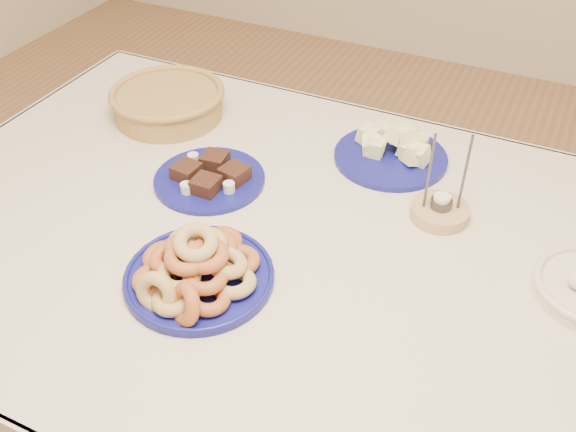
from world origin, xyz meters
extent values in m
cylinder|color=brown|center=(-0.70, 0.40, 0.36)|extent=(0.06, 0.06, 0.72)
cube|color=beige|center=(0.00, 0.00, 0.74)|extent=(1.70, 1.10, 0.02)
cube|color=beige|center=(0.00, 0.55, 0.61)|extent=(1.70, 0.01, 0.28)
cylinder|color=navy|center=(-0.12, -0.18, 0.76)|extent=(0.31, 0.31, 0.01)
torus|color=navy|center=(-0.12, -0.18, 0.76)|extent=(0.32, 0.32, 0.01)
torus|color=#A68345|center=(-0.04, -0.18, 0.78)|extent=(0.10, 0.09, 0.03)
torus|color=brown|center=(-0.06, -0.12, 0.78)|extent=(0.11, 0.11, 0.02)
torus|color=brown|center=(-0.12, -0.09, 0.78)|extent=(0.09, 0.09, 0.03)
torus|color=#A68345|center=(-0.18, -0.12, 0.78)|extent=(0.09, 0.09, 0.03)
torus|color=brown|center=(-0.19, -0.18, 0.78)|extent=(0.10, 0.11, 0.03)
torus|color=brown|center=(-0.18, -0.23, 0.78)|extent=(0.11, 0.11, 0.03)
torus|color=#A68345|center=(-0.12, -0.26, 0.78)|extent=(0.11, 0.11, 0.03)
torus|color=brown|center=(-0.07, -0.23, 0.78)|extent=(0.11, 0.11, 0.03)
torus|color=#A68345|center=(-0.07, -0.16, 0.80)|extent=(0.11, 0.11, 0.04)
torus|color=brown|center=(-0.11, -0.13, 0.80)|extent=(0.11, 0.10, 0.05)
torus|color=#A68345|center=(-0.16, -0.14, 0.80)|extent=(0.09, 0.09, 0.03)
torus|color=brown|center=(-0.16, -0.19, 0.80)|extent=(0.11, 0.11, 0.03)
torus|color=#A68345|center=(-0.13, -0.22, 0.80)|extent=(0.11, 0.11, 0.03)
torus|color=brown|center=(-0.08, -0.21, 0.80)|extent=(0.11, 0.11, 0.03)
torus|color=brown|center=(-0.09, -0.18, 0.82)|extent=(0.11, 0.11, 0.04)
torus|color=#A68345|center=(-0.11, -0.15, 0.82)|extent=(0.11, 0.11, 0.03)
torus|color=brown|center=(-0.14, -0.17, 0.82)|extent=(0.11, 0.11, 0.05)
torus|color=brown|center=(-0.12, -0.20, 0.82)|extent=(0.09, 0.09, 0.03)
torus|color=#A68345|center=(-0.11, -0.18, 0.85)|extent=(0.11, 0.11, 0.05)
torus|color=#A68345|center=(-0.15, -0.27, 0.79)|extent=(0.08, 0.05, 0.08)
torus|color=brown|center=(-0.09, -0.27, 0.79)|extent=(0.10, 0.09, 0.08)
cylinder|color=navy|center=(0.07, 0.35, 0.76)|extent=(0.32, 0.32, 0.01)
cube|color=#D7E590|center=(0.14, 0.34, 0.78)|extent=(0.05, 0.05, 0.05)
cube|color=#D7E590|center=(0.13, 0.34, 0.78)|extent=(0.06, 0.06, 0.05)
cube|color=#D7E590|center=(0.03, 0.40, 0.78)|extent=(0.04, 0.04, 0.04)
cube|color=#D7E590|center=(0.08, 0.37, 0.81)|extent=(0.05, 0.05, 0.05)
cube|color=#D7E590|center=(0.11, 0.35, 0.78)|extent=(0.05, 0.05, 0.05)
cube|color=#D7E590|center=(0.10, 0.36, 0.81)|extent=(0.06, 0.06, 0.05)
cube|color=#D7E590|center=(0.12, 0.39, 0.78)|extent=(0.04, 0.05, 0.05)
cube|color=#D7E590|center=(0.11, 0.36, 0.78)|extent=(0.05, 0.04, 0.05)
cube|color=#D7E590|center=(0.03, 0.34, 0.78)|extent=(0.06, 0.06, 0.05)
cube|color=#D7E590|center=(0.04, 0.33, 0.78)|extent=(0.04, 0.04, 0.04)
cube|color=#D7E590|center=(0.03, 0.33, 0.78)|extent=(0.05, 0.06, 0.05)
cube|color=#D7E590|center=(0.00, 0.37, 0.78)|extent=(0.05, 0.05, 0.05)
cube|color=#D7E590|center=(0.08, 0.41, 0.78)|extent=(0.05, 0.05, 0.04)
cube|color=#D7E590|center=(0.08, 0.36, 0.81)|extent=(0.05, 0.06, 0.05)
cylinder|color=navy|center=(-0.26, 0.09, 0.76)|extent=(0.29, 0.29, 0.01)
cube|color=black|center=(-0.30, 0.08, 0.78)|extent=(0.06, 0.06, 0.03)
cube|color=black|center=(-0.24, 0.05, 0.78)|extent=(0.05, 0.05, 0.03)
cube|color=black|center=(-0.27, 0.14, 0.78)|extent=(0.06, 0.06, 0.03)
cube|color=black|center=(-0.21, 0.11, 0.78)|extent=(0.06, 0.06, 0.03)
cylinder|color=silver|center=(-0.32, 0.13, 0.77)|extent=(0.03, 0.03, 0.02)
cylinder|color=silver|center=(-0.28, 0.03, 0.77)|extent=(0.03, 0.03, 0.02)
cylinder|color=silver|center=(-0.20, 0.07, 0.77)|extent=(0.03, 0.03, 0.02)
cylinder|color=olive|center=(-0.50, 0.30, 0.78)|extent=(0.31, 0.31, 0.06)
torus|color=olive|center=(-0.50, 0.30, 0.82)|extent=(0.33, 0.33, 0.02)
cylinder|color=tan|center=(0.23, 0.19, 0.76)|extent=(0.15, 0.15, 0.03)
cylinder|color=#44444A|center=(0.23, 0.19, 0.79)|extent=(0.06, 0.06, 0.02)
cylinder|color=silver|center=(0.23, 0.19, 0.80)|extent=(0.04, 0.04, 0.01)
cylinder|color=#44444A|center=(0.20, 0.18, 0.86)|extent=(0.01, 0.01, 0.17)
cylinder|color=#44444A|center=(0.26, 0.20, 0.86)|extent=(0.01, 0.01, 0.17)
camera|label=1|loc=(0.38, -0.86, 1.58)|focal=40.00mm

